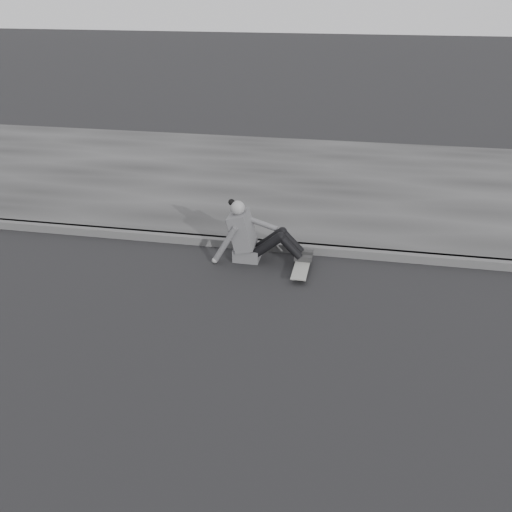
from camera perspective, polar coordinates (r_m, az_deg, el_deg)
The scene contains 4 objects.
curb at distance 8.40m, azimuth 21.24°, elevation -0.61°, with size 24.00×0.16×0.12m, color #494949.
sidewalk at distance 11.17m, azimuth 19.03°, elevation 6.20°, with size 24.00×6.00×0.12m, color #333333.
skateboard at distance 7.71m, azimuth 4.58°, elevation -1.11°, with size 0.20×0.78×0.09m.
seated_woman at distance 7.91m, azimuth -0.43°, elevation 2.02°, with size 1.38×0.46×0.88m.
Camera 1 is at (-1.65, -4.88, 3.56)m, focal length 40.00 mm.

